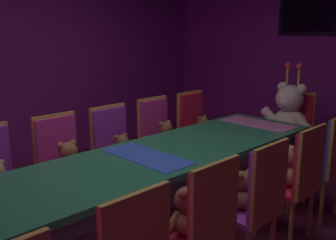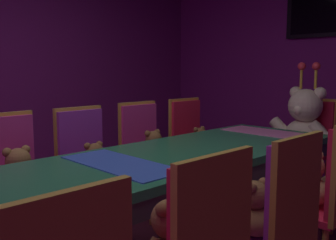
% 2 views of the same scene
% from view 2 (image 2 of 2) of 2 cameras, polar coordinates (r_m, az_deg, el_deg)
% --- Properties ---
extents(banquet_table, '(0.90, 3.67, 0.75)m').
position_cam_2_polar(banquet_table, '(2.23, -7.02, -8.55)').
color(banquet_table, '#26724C').
rests_on(banquet_table, ground_plane).
extents(chair_left_2, '(0.42, 0.41, 0.98)m').
position_cam_2_polar(chair_left_2, '(2.81, -22.30, -7.02)').
color(chair_left_2, '#CC338C').
rests_on(chair_left_2, ground_plane).
extents(teddy_left_2, '(0.27, 0.34, 0.32)m').
position_cam_2_polar(teddy_left_2, '(2.67, -21.10, -7.65)').
color(teddy_left_2, olive).
rests_on(teddy_left_2, chair_left_2).
extents(chair_left_3, '(0.42, 0.41, 0.98)m').
position_cam_2_polar(chair_left_3, '(3.05, -12.19, -5.47)').
color(chair_left_3, purple).
rests_on(chair_left_3, ground_plane).
extents(teddy_left_3, '(0.23, 0.30, 0.28)m').
position_cam_2_polar(teddy_left_3, '(2.94, -10.68, -6.31)').
color(teddy_left_3, brown).
rests_on(teddy_left_3, chair_left_3).
extents(chair_left_4, '(0.42, 0.41, 0.98)m').
position_cam_2_polar(chair_left_4, '(3.44, -3.68, -3.84)').
color(chair_left_4, '#CC338C').
rests_on(chair_left_4, ground_plane).
extents(teddy_left_4, '(0.24, 0.31, 0.30)m').
position_cam_2_polar(teddy_left_4, '(3.34, -2.06, -4.39)').
color(teddy_left_4, brown).
rests_on(teddy_left_4, chair_left_4).
extents(chair_left_5, '(0.42, 0.41, 0.98)m').
position_cam_2_polar(chair_left_5, '(3.85, 3.21, -2.63)').
color(chair_left_5, red).
rests_on(chair_left_5, ground_plane).
extents(teddy_left_5, '(0.21, 0.28, 0.26)m').
position_cam_2_polar(teddy_left_5, '(3.76, 4.81, -3.29)').
color(teddy_left_5, brown).
rests_on(teddy_left_5, chair_left_5).
extents(chair_right_3, '(0.42, 0.41, 0.98)m').
position_cam_2_polar(chair_right_3, '(1.91, 16.18, -13.54)').
color(chair_right_3, purple).
rests_on(chair_right_3, ground_plane).
extents(teddy_right_3, '(0.23, 0.30, 0.29)m').
position_cam_2_polar(teddy_right_3, '(1.99, 12.46, -13.07)').
color(teddy_right_3, brown).
rests_on(teddy_right_3, chair_right_3).
extents(chair_right_4, '(0.42, 0.41, 0.98)m').
position_cam_2_polar(chair_right_4, '(2.44, 23.24, -9.24)').
color(chair_right_4, red).
rests_on(chair_right_4, ground_plane).
extents(teddy_right_4, '(0.27, 0.35, 0.33)m').
position_cam_2_polar(teddy_right_4, '(2.49, 20.09, -8.66)').
color(teddy_right_4, tan).
rests_on(teddy_right_4, chair_right_4).
extents(throne_chair, '(0.41, 0.42, 0.98)m').
position_cam_2_polar(throne_chair, '(4.11, 20.39, -2.45)').
color(throne_chair, red).
rests_on(throne_chair, ground_plane).
extents(king_teddy_bear, '(0.69, 0.53, 0.88)m').
position_cam_2_polar(king_teddy_bear, '(3.94, 19.44, -0.71)').
color(king_teddy_bear, beige).
rests_on(king_teddy_bear, throne_chair).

